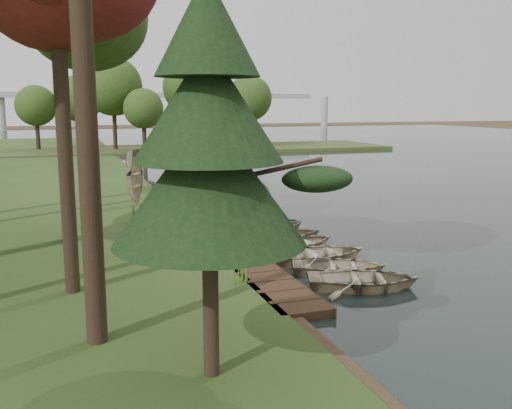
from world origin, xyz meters
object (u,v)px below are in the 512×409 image
object	(u,v)px
rowboat_0	(363,277)
rowboat_1	(339,264)
boardwalk	(227,248)
pine_tree	(208,139)
rowboat_2	(320,252)
stored_rowboat	(137,200)

from	to	relation	value
rowboat_0	rowboat_1	distance (m)	1.67
boardwalk	pine_tree	distance (m)	12.16
rowboat_1	pine_tree	distance (m)	9.92
rowboat_1	pine_tree	bearing A→B (deg)	156.49
rowboat_0	pine_tree	distance (m)	8.95
rowboat_2	boardwalk	bearing A→B (deg)	45.18
rowboat_0	stored_rowboat	world-z (taller)	stored_rowboat
boardwalk	rowboat_2	size ratio (longest dim) A/B	4.40
rowboat_1	stored_rowboat	bearing A→B (deg)	39.84
rowboat_1	rowboat_2	bearing A→B (deg)	19.48
stored_rowboat	pine_tree	size ratio (longest dim) A/B	0.39
boardwalk	rowboat_0	world-z (taller)	rowboat_0
boardwalk	stored_rowboat	world-z (taller)	stored_rowboat
rowboat_1	pine_tree	xyz separation A→B (m)	(-6.08, -6.26, 4.71)
rowboat_1	pine_tree	size ratio (longest dim) A/B	0.41
stored_rowboat	boardwalk	bearing A→B (deg)	-133.79
boardwalk	rowboat_1	distance (m)	5.12
boardwalk	rowboat_1	world-z (taller)	rowboat_1
rowboat_0	stored_rowboat	distance (m)	16.83
rowboat_2	pine_tree	size ratio (longest dim) A/B	0.46
boardwalk	rowboat_2	xyz separation A→B (m)	(2.76, -2.73, 0.28)
boardwalk	stored_rowboat	bearing A→B (deg)	102.72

